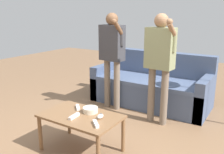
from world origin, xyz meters
TOP-DOWN VIEW (x-y plane):
  - ground_plane at (0.00, 0.00)m, footprint 12.00×12.00m
  - couch at (-0.05, 1.56)m, footprint 1.97×0.85m
  - coffee_table at (-0.09, -0.29)m, footprint 0.89×0.55m
  - snack_bowl at (-0.05, -0.17)m, footprint 0.17×0.17m
  - game_remote_nunchuk at (0.14, -0.25)m, footprint 0.06×0.09m
  - player_left at (-0.51, 1.01)m, footprint 0.45×0.37m
  - player_right at (0.35, 0.88)m, footprint 0.45×0.34m
  - game_remote_wand_near at (-0.11, -0.39)m, footprint 0.05×0.17m
  - game_remote_wand_far at (0.20, -0.41)m, footprint 0.14×0.13m
  - game_remote_wand_spare at (-0.24, -0.16)m, footprint 0.13×0.13m

SIDE VIEW (x-z plane):
  - ground_plane at x=0.00m, z-range 0.00..0.00m
  - couch at x=-0.05m, z-range -0.14..0.74m
  - coffee_table at x=-0.09m, z-range 0.16..0.61m
  - game_remote_wand_near at x=-0.11m, z-range 0.44..0.48m
  - game_remote_wand_far at x=0.20m, z-range 0.44..0.48m
  - game_remote_wand_spare at x=-0.24m, z-range 0.44..0.48m
  - game_remote_nunchuk at x=0.14m, z-range 0.44..0.50m
  - snack_bowl at x=-0.05m, z-range 0.44..0.50m
  - player_right at x=0.35m, z-range 0.20..1.74m
  - player_left at x=-0.51m, z-range 0.20..1.75m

